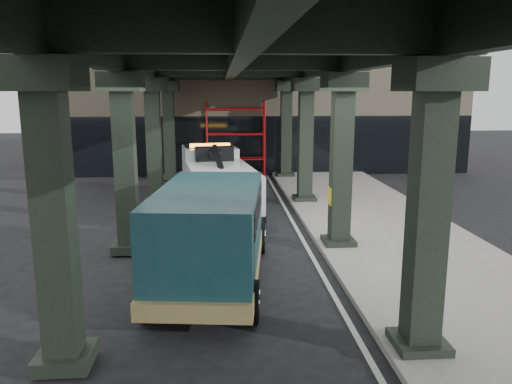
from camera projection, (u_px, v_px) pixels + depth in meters
name	position (u px, v px, depth m)	size (l,w,h in m)	color
ground	(254.00, 275.00, 12.44)	(90.00, 90.00, 0.00)	black
sidewalk	(402.00, 244.00, 14.69)	(5.00, 40.00, 0.15)	gray
lane_stripe	(308.00, 249.00, 14.51)	(0.12, 38.00, 0.01)	silver
viaduct	(234.00, 55.00, 13.28)	(7.40, 32.00, 6.40)	black
building	(264.00, 99.00, 31.34)	(22.00, 10.00, 8.00)	#C6B793
scaffolding	(236.00, 137.00, 26.34)	(3.08, 0.88, 4.00)	red
tow_truck	(216.00, 178.00, 19.08)	(3.12, 7.90, 2.53)	black
towed_van	(212.00, 233.00, 11.55)	(2.94, 6.13, 2.40)	#10343B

